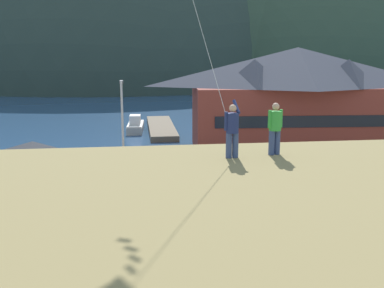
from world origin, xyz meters
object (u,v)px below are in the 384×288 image
object	(u,v)px
parking_light_pole	(123,128)
person_companion	(275,127)
storage_shed_near_lot	(35,176)
parked_car_mid_row_far	(290,227)
parked_car_lone_by_shed	(380,209)
person_kite_flyer	(232,129)
harbor_lodge	(296,96)
wharf_dock	(161,128)
parked_car_back_row_right	(353,184)
parked_car_corner_spot	(246,192)
moored_boat_wharfside	(135,126)
parked_car_front_row_end	(159,190)

from	to	relation	value
parking_light_pole	person_companion	world-z (taller)	person_companion
storage_shed_near_lot	parked_car_mid_row_far	world-z (taller)	storage_shed_near_lot
parked_car_lone_by_shed	parking_light_pole	world-z (taller)	parking_light_pole
storage_shed_near_lot	parked_car_mid_row_far	distance (m)	15.85
storage_shed_near_lot	person_companion	world-z (taller)	person_companion
parked_car_mid_row_far	person_kite_flyer	xyz separation A→B (m)	(-4.72, -6.96, 6.49)
harbor_lodge	wharf_dock	distance (m)	19.23
parked_car_back_row_right	parked_car_corner_spot	size ratio (longest dim) A/B	1.04
storage_shed_near_lot	wharf_dock	xyz separation A→B (m)	(9.52, 28.53, -2.02)
harbor_lodge	moored_boat_wharfside	xyz separation A→B (m)	(-16.19, 12.67, -4.79)
parked_car_back_row_right	parked_car_front_row_end	size ratio (longest dim) A/B	1.04
parked_car_mid_row_far	harbor_lodge	bearing A→B (deg)	69.60
parked_car_lone_by_shed	person_kite_flyer	distance (m)	15.44
moored_boat_wharfside	person_companion	size ratio (longest dim) A/B	3.46
harbor_lodge	wharf_dock	bearing A→B (deg)	134.27
moored_boat_wharfside	parked_car_back_row_right	bearing A→B (deg)	-62.11
wharf_dock	parked_car_lone_by_shed	size ratio (longest dim) A/B	3.67
person_kite_flyer	parking_light_pole	bearing A→B (deg)	102.82
moored_boat_wharfside	person_companion	world-z (taller)	person_companion
person_companion	wharf_dock	bearing A→B (deg)	91.96
parked_car_front_row_end	person_kite_flyer	size ratio (longest dim) A/B	2.26
parked_car_front_row_end	parked_car_mid_row_far	size ratio (longest dim) A/B	0.99
moored_boat_wharfside	parked_car_front_row_end	world-z (taller)	moored_boat_wharfside
person_companion	person_kite_flyer	bearing A→B (deg)	-170.21
parked_car_mid_row_far	parked_car_back_row_right	bearing A→B (deg)	45.02
parked_car_back_row_right	parked_car_corner_spot	world-z (taller)	same
storage_shed_near_lot	harbor_lodge	bearing A→B (deg)	34.22
parked_car_corner_spot	parking_light_pole	size ratio (longest dim) A/B	0.53
harbor_lodge	parked_car_lone_by_shed	size ratio (longest dim) A/B	5.14
parked_car_back_row_right	person_kite_flyer	xyz separation A→B (m)	(-11.61, -13.86, 6.49)
moored_boat_wharfside	parked_car_corner_spot	bearing A→B (deg)	-76.15
parked_car_lone_by_shed	parking_light_pole	distance (m)	17.68
parked_car_back_row_right	harbor_lodge	bearing A→B (deg)	84.89
parked_car_lone_by_shed	person_companion	xyz separation A→B (m)	(-9.29, -8.67, 6.47)
storage_shed_near_lot	moored_boat_wharfside	bearing A→B (deg)	77.39
storage_shed_near_lot	parked_car_corner_spot	bearing A→B (deg)	-3.68
parked_car_back_row_right	person_kite_flyer	bearing A→B (deg)	-129.97
parked_car_mid_row_far	moored_boat_wharfside	bearing A→B (deg)	102.80
harbor_lodge	parking_light_pole	distance (m)	20.50
parking_light_pole	person_companion	bearing A→B (deg)	-72.43
moored_boat_wharfside	parked_car_back_row_right	size ratio (longest dim) A/B	1.38
parked_car_corner_spot	parked_car_lone_by_shed	world-z (taller)	same
parked_car_front_row_end	parked_car_mid_row_far	world-z (taller)	same
moored_boat_wharfside	person_kite_flyer	bearing A→B (deg)	-85.62
parked_car_back_row_right	parked_car_lone_by_shed	size ratio (longest dim) A/B	1.01
moored_boat_wharfside	parked_car_mid_row_far	distance (m)	35.79
parked_car_mid_row_far	parked_car_corner_spot	bearing A→B (deg)	97.73
parked_car_mid_row_far	person_kite_flyer	distance (m)	10.62
storage_shed_near_lot	person_companion	bearing A→B (deg)	-51.25
moored_boat_wharfside	parked_car_front_row_end	distance (m)	27.75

